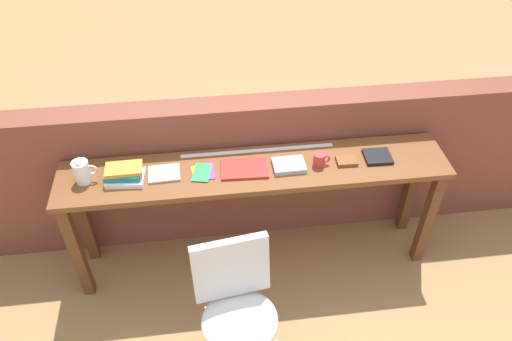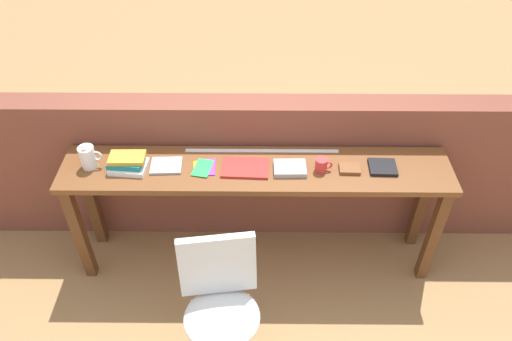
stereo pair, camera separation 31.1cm
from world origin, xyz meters
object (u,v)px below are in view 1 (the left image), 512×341
object	(u,v)px
chair_white_moulded	(237,303)
book_repair_rightmost	(378,157)
leather_journal_brown	(347,161)
mug	(320,159)
magazine_cycling	(164,174)
book_stack_leftmost	(124,174)
pitcher_white	(82,172)
book_open_centre	(244,169)
pamphlet_pile_colourful	(203,172)

from	to	relation	value
chair_white_moulded	book_repair_rightmost	distance (m)	1.30
chair_white_moulded	leather_journal_brown	distance (m)	1.13
mug	book_repair_rightmost	bearing A→B (deg)	3.13
magazine_cycling	mug	bearing A→B (deg)	-4.03
book_stack_leftmost	mug	bearing A→B (deg)	-0.41
pitcher_white	magazine_cycling	size ratio (longest dim) A/B	0.94
pitcher_white	leather_journal_brown	bearing A→B (deg)	-0.88
magazine_cycling	book_repair_rightmost	world-z (taller)	book_repair_rightmost
pitcher_white	magazine_cycling	distance (m)	0.49
book_stack_leftmost	book_repair_rightmost	world-z (taller)	book_stack_leftmost
book_stack_leftmost	book_open_centre	xyz separation A→B (m)	(0.74, 0.00, -0.04)
chair_white_moulded	leather_journal_brown	size ratio (longest dim) A/B	6.86
book_open_centre	book_repair_rightmost	size ratio (longest dim) A/B	1.73
pamphlet_pile_colourful	book_repair_rightmost	bearing A→B (deg)	0.22
mug	leather_journal_brown	world-z (taller)	mug
magazine_cycling	leather_journal_brown	world-z (taller)	leather_journal_brown
pitcher_white	book_open_centre	size ratio (longest dim) A/B	0.62
book_open_centre	leather_journal_brown	size ratio (longest dim) A/B	2.28
pitcher_white	book_repair_rightmost	size ratio (longest dim) A/B	1.07
magazine_cycling	leather_journal_brown	size ratio (longest dim) A/B	1.51
pamphlet_pile_colourful	leather_journal_brown	distance (m)	0.92
pamphlet_pile_colourful	book_open_centre	size ratio (longest dim) A/B	0.63
pitcher_white	pamphlet_pile_colourful	bearing A→B (deg)	-0.91
book_stack_leftmost	pamphlet_pile_colourful	size ratio (longest dim) A/B	1.32
mug	leather_journal_brown	distance (m)	0.18
chair_white_moulded	pamphlet_pile_colourful	distance (m)	0.83
mug	leather_journal_brown	xyz separation A→B (m)	(0.18, 0.00, -0.03)
book_open_centre	leather_journal_brown	distance (m)	0.66
pamphlet_pile_colourful	mug	world-z (taller)	mug
chair_white_moulded	book_open_centre	distance (m)	0.83
magazine_cycling	mug	world-z (taller)	mug
chair_white_moulded	book_repair_rightmost	size ratio (longest dim) A/B	5.20
book_open_centre	book_repair_rightmost	world-z (taller)	book_repair_rightmost
pamphlet_pile_colourful	book_open_centre	xyz separation A→B (m)	(0.26, -0.00, 0.00)
pitcher_white	book_repair_rightmost	bearing A→B (deg)	-0.22
book_stack_leftmost	book_repair_rightmost	xyz separation A→B (m)	(1.61, 0.01, -0.03)
magazine_cycling	book_open_centre	size ratio (longest dim) A/B	0.66
pitcher_white	book_repair_rightmost	xyz separation A→B (m)	(1.86, -0.01, -0.07)
magazine_cycling	chair_white_moulded	bearing A→B (deg)	-65.86
pamphlet_pile_colourful	book_repair_rightmost	xyz separation A→B (m)	(1.13, 0.00, 0.01)
book_repair_rightmost	magazine_cycling	bearing A→B (deg)	-178.49
leather_journal_brown	book_repair_rightmost	xyz separation A→B (m)	(0.21, 0.02, -0.00)
pamphlet_pile_colourful	pitcher_white	bearing A→B (deg)	179.09
chair_white_moulded	book_repair_rightmost	world-z (taller)	book_repair_rightmost
magazine_cycling	pamphlet_pile_colourful	distance (m)	0.24
chair_white_moulded	book_open_centre	size ratio (longest dim) A/B	3.00
leather_journal_brown	book_repair_rightmost	size ratio (longest dim) A/B	0.76
magazine_cycling	leather_journal_brown	xyz separation A→B (m)	(1.16, -0.03, 0.00)
book_stack_leftmost	mug	distance (m)	1.22
mug	book_stack_leftmost	bearing A→B (deg)	179.59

